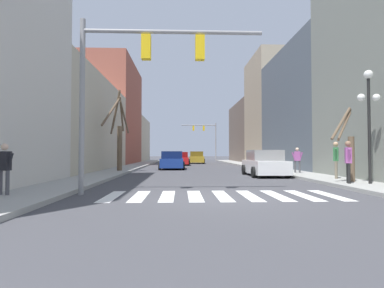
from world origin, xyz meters
TOP-DOWN VIEW (x-y plane):
  - ground_plane at (0.00, 0.00)m, footprint 240.00×240.00m
  - sidewalk_left at (-6.09, 0.00)m, footprint 2.24×90.00m
  - building_row_left at (-10.21, 18.27)m, footprint 6.00×52.94m
  - building_row_right at (10.21, 16.98)m, footprint 6.00×49.62m
  - crosswalk_stripes at (-0.00, 0.37)m, footprint 7.65×2.60m
  - traffic_signal_near at (-2.92, 0.77)m, footprint 6.27×0.28m
  - traffic_signal_far at (3.06, 42.59)m, footprint 6.10×0.28m
  - street_lamp_right_corner at (6.39, 2.54)m, footprint 0.95×0.36m
  - car_parked_right_mid at (3.76, 8.69)m, footprint 2.18×4.24m
  - car_parked_left_far at (0.72, 30.98)m, footprint 2.10×4.24m
  - car_parked_right_near at (-2.13, 16.72)m, footprint 2.17×4.13m
  - car_driving_away_lane at (-1.40, 25.27)m, footprint 2.01×4.39m
  - pedestrian_crossing_street at (6.34, 5.12)m, footprint 0.46×0.73m
  - pedestrian_near_right_corner at (5.61, 2.75)m, footprint 0.38×0.73m
  - pedestrian_waiting_at_curb at (6.12, 9.50)m, footprint 0.69×0.31m
  - pedestrian_on_right_sidewalk at (-6.68, -0.25)m, footprint 0.66×0.30m
  - street_tree_left_far at (6.04, 3.44)m, footprint 1.39×1.30m
  - street_tree_right_near at (-5.89, 12.41)m, footprint 1.34×3.53m

SIDE VIEW (x-z plane):
  - ground_plane at x=0.00m, z-range 0.00..0.00m
  - crosswalk_stripes at x=0.00m, z-range 0.00..0.01m
  - sidewalk_left at x=-6.09m, z-range 0.00..0.15m
  - car_driving_away_lane at x=-1.40m, z-range -0.04..1.49m
  - car_parked_right_near at x=-2.13m, z-range -0.05..1.51m
  - car_parked_right_mid at x=3.76m, z-range -0.05..1.54m
  - car_parked_left_far at x=0.72m, z-range -0.05..1.57m
  - pedestrian_on_right_sidewalk at x=-6.68m, z-range 0.29..1.84m
  - pedestrian_waiting_at_curb at x=6.12m, z-range 0.30..1.90m
  - pedestrian_near_right_corner at x=5.61m, z-range 0.31..2.07m
  - pedestrian_crossing_street at x=6.34m, z-range 0.32..2.14m
  - street_tree_left_far at x=6.04m, z-range -0.06..3.25m
  - street_tree_right_near at x=-5.89m, z-range -0.16..5.71m
  - street_lamp_right_corner at x=6.39m, z-range 1.11..5.80m
  - traffic_signal_near at x=-2.92m, z-range 1.34..7.33m
  - traffic_signal_far at x=3.06m, z-range 1.46..8.13m
  - building_row_left at x=-10.21m, z-range -1.44..12.44m
  - building_row_right at x=10.21m, z-range -0.96..12.92m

